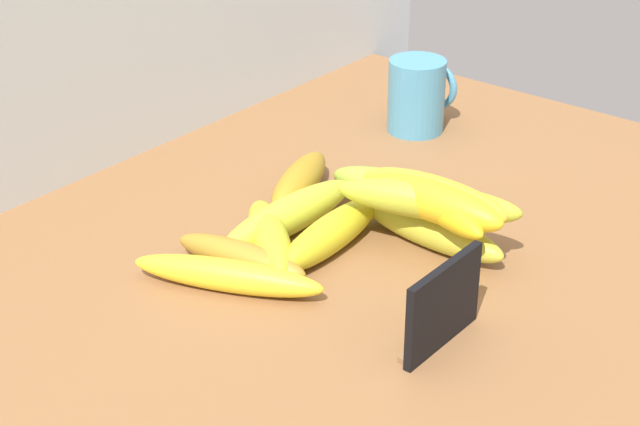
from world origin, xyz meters
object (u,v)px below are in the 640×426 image
at_px(banana_7, 270,238).
at_px(banana_4, 241,257).
at_px(banana_8, 432,201).
at_px(banana_11, 436,204).
at_px(banana_3, 299,182).
at_px(banana_5, 430,229).
at_px(banana_6, 227,275).
at_px(banana_2, 331,233).
at_px(chalkboard_sign, 443,308).
at_px(banana_10, 428,201).
at_px(banana_1, 289,215).
at_px(banana_9, 433,196).
at_px(coffee_mug, 418,95).
at_px(banana_0, 392,188).

bearing_deg(banana_7, banana_4, -179.98).
bearing_deg(banana_8, banana_11, -25.42).
bearing_deg(banana_11, banana_3, 88.45).
distance_m(banana_3, banana_5, 0.18).
distance_m(banana_4, banana_6, 0.04).
bearing_deg(banana_2, chalkboard_sign, -110.96).
xyz_separation_m(banana_8, banana_10, (-0.00, 0.01, -0.00)).
bearing_deg(banana_6, banana_1, 13.20).
relative_size(banana_9, banana_10, 0.87).
height_order(banana_3, banana_5, banana_3).
bearing_deg(banana_10, banana_8, -85.16).
distance_m(banana_2, banana_8, 0.11).
height_order(banana_3, banana_7, same).
xyz_separation_m(banana_2, banana_6, (-0.13, 0.03, -0.00)).
relative_size(banana_7, banana_11, 1.01).
relative_size(coffee_mug, banana_5, 0.53).
height_order(banana_0, banana_4, banana_0).
xyz_separation_m(banana_4, banana_6, (-0.03, -0.01, -0.00)).
bearing_deg(chalkboard_sign, banana_7, 84.45).
xyz_separation_m(banana_4, banana_9, (0.16, -0.12, 0.05)).
bearing_deg(banana_0, banana_8, -124.07).
bearing_deg(chalkboard_sign, coffee_mug, 36.96).
bearing_deg(banana_11, coffee_mug, 37.57).
xyz_separation_m(banana_3, banana_10, (-0.01, -0.18, 0.04)).
xyz_separation_m(banana_6, banana_10, (0.19, -0.11, 0.04)).
relative_size(banana_3, banana_5, 0.84).
relative_size(banana_3, banana_8, 0.91).
xyz_separation_m(banana_0, banana_2, (-0.13, -0.01, -0.00)).
bearing_deg(banana_4, banana_7, 0.02).
relative_size(banana_4, banana_11, 0.98).
height_order(banana_2, banana_5, same).
height_order(banana_5, banana_11, banana_11).
relative_size(coffee_mug, banana_1, 0.49).
relative_size(banana_0, banana_5, 0.83).
bearing_deg(banana_3, banana_10, -93.02).
height_order(chalkboard_sign, banana_8, same).
xyz_separation_m(banana_8, banana_9, (0.01, 0.01, 0.00)).
bearing_deg(banana_10, banana_2, 127.69).
bearing_deg(banana_5, banana_3, 90.95).
relative_size(banana_3, banana_7, 0.97).
relative_size(banana_0, banana_4, 0.99).
xyz_separation_m(banana_1, banana_6, (-0.13, -0.03, -0.00)).
bearing_deg(chalkboard_sign, banana_10, 38.57).
bearing_deg(banana_2, banana_1, 88.13).
relative_size(banana_1, banana_10, 1.03).
bearing_deg(banana_10, banana_4, 141.40).
relative_size(banana_0, banana_3, 0.99).
bearing_deg(banana_10, banana_7, 131.86).
distance_m(coffee_mug, banana_10, 0.33).
xyz_separation_m(banana_5, banana_6, (-0.20, 0.11, -0.00)).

